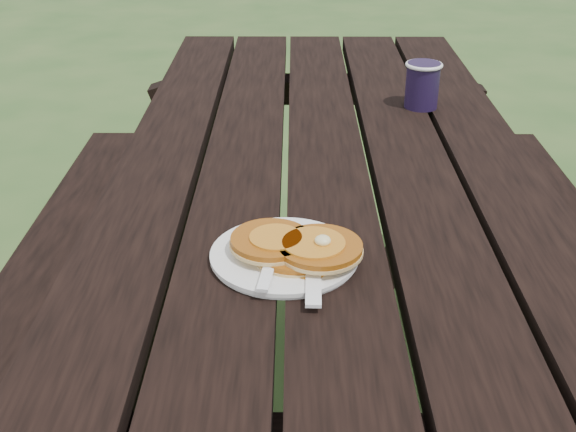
{
  "coord_description": "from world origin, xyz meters",
  "views": [
    {
      "loc": [
        -0.06,
        -1.19,
        1.27
      ],
      "look_at": [
        -0.07,
        -0.3,
        0.8
      ],
      "focal_mm": 45.0,
      "sensor_mm": 36.0,
      "label": 1
    }
  ],
  "objects_px": {
    "pancake_stack": "(297,247)",
    "coffee_cup": "(423,82)",
    "plate": "(284,256)",
    "picnic_table": "(322,334)"
  },
  "relations": [
    {
      "from": "plate",
      "to": "pancake_stack",
      "type": "bearing_deg",
      "value": -24.77
    },
    {
      "from": "plate",
      "to": "pancake_stack",
      "type": "relative_size",
      "value": 1.11
    },
    {
      "from": "pancake_stack",
      "to": "coffee_cup",
      "type": "distance_m",
      "value": 0.69
    },
    {
      "from": "pancake_stack",
      "to": "coffee_cup",
      "type": "xyz_separation_m",
      "value": [
        0.27,
        0.64,
        0.03
      ]
    },
    {
      "from": "pancake_stack",
      "to": "coffee_cup",
      "type": "height_order",
      "value": "coffee_cup"
    },
    {
      "from": "picnic_table",
      "to": "pancake_stack",
      "type": "distance_m",
      "value": 0.53
    },
    {
      "from": "picnic_table",
      "to": "coffee_cup",
      "type": "xyz_separation_m",
      "value": [
        0.21,
        0.29,
        0.44
      ]
    },
    {
      "from": "picnic_table",
      "to": "pancake_stack",
      "type": "bearing_deg",
      "value": -99.24
    },
    {
      "from": "picnic_table",
      "to": "plate",
      "type": "bearing_deg",
      "value": -102.27
    },
    {
      "from": "plate",
      "to": "coffee_cup",
      "type": "relative_size",
      "value": 2.06
    }
  ]
}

